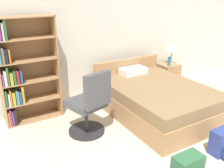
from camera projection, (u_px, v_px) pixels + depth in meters
wall_back at (99, 33)px, 4.72m from camera, size 9.00×0.06×2.60m
bookshelf at (22, 72)px, 3.95m from camera, size 0.92×0.31×1.71m
bed at (155, 99)px, 4.38m from camera, size 1.46×1.99×0.79m
office_chair at (90, 106)px, 3.67m from camera, size 0.58×0.65×1.03m
nightstand at (168, 75)px, 5.61m from camera, size 0.42×0.42×0.53m
table_lamp at (172, 48)px, 5.37m from camera, size 0.26×0.26×0.48m
water_bottle at (169, 61)px, 5.37m from camera, size 0.07×0.07×0.20m
backpack_blue at (222, 143)px, 3.32m from camera, size 0.31×0.25×0.35m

